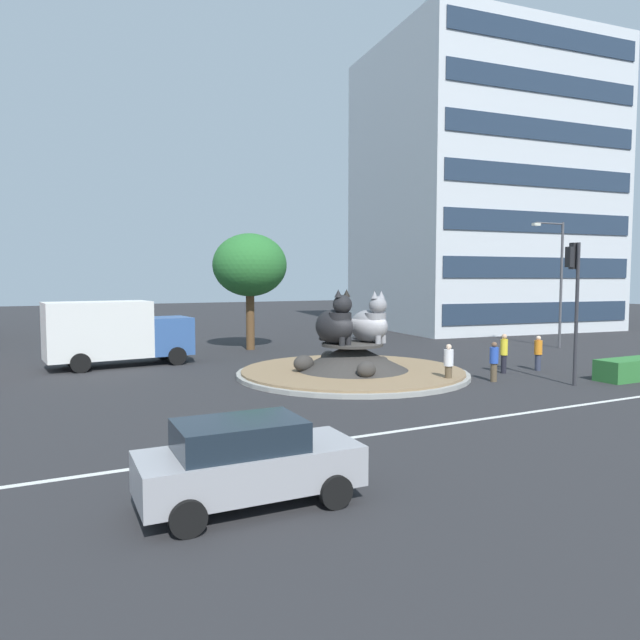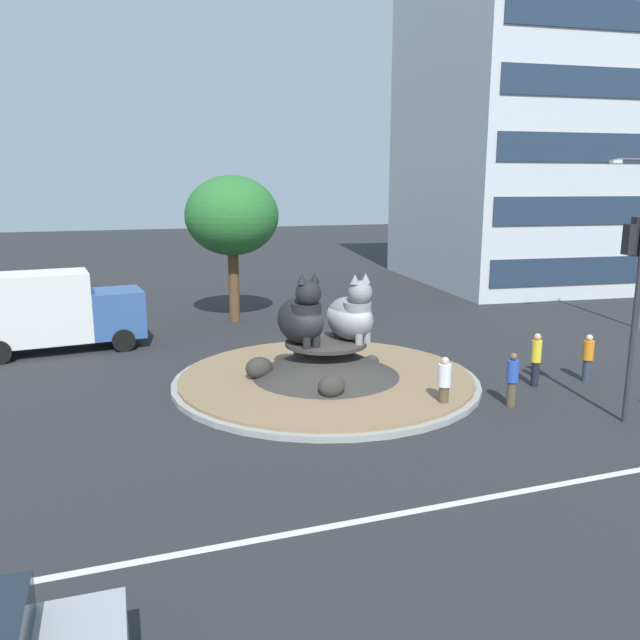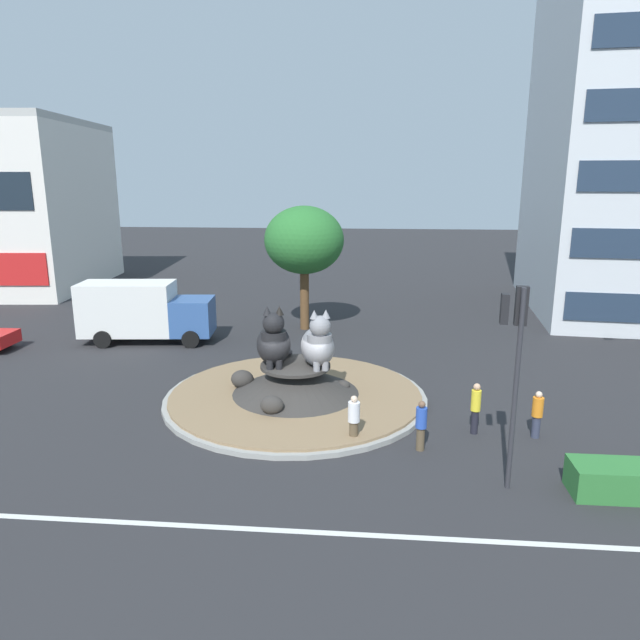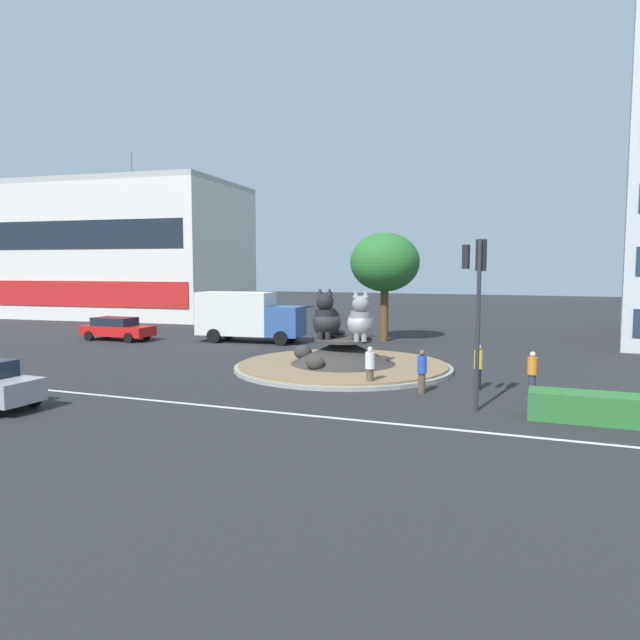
{
  "view_description": "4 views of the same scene",
  "coord_description": "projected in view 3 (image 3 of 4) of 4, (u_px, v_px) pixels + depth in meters",
  "views": [
    {
      "loc": [
        -12.52,
        -21.88,
        4.29
      ],
      "look_at": [
        -0.74,
        1.73,
        2.39
      ],
      "focal_mm": 32.07,
      "sensor_mm": 36.0,
      "label": 1
    },
    {
      "loc": [
        -6.86,
        -19.29,
        6.57
      ],
      "look_at": [
        0.34,
        1.58,
        1.84
      ],
      "focal_mm": 35.51,
      "sensor_mm": 36.0,
      "label": 2
    },
    {
      "loc": [
        2.82,
        -21.12,
        8.47
      ],
      "look_at": [
        0.77,
        2.14,
        2.71
      ],
      "focal_mm": 32.29,
      "sensor_mm": 36.0,
      "label": 3
    },
    {
      "loc": [
        8.87,
        -26.09,
        4.82
      ],
      "look_at": [
        -1.26,
        0.25,
        2.27
      ],
      "focal_mm": 33.05,
      "sensor_mm": 36.0,
      "label": 4
    }
  ],
  "objects": [
    {
      "name": "lane_centreline",
      "position": [
        251.0,
        529.0,
        14.28
      ],
      "size": [
        112.0,
        0.2,
        0.01
      ],
      "primitive_type": "cube",
      "color": "silver",
      "rests_on": "ground"
    },
    {
      "name": "roundabout_island",
      "position": [
        295.0,
        387.0,
        22.57
      ],
      "size": [
        10.27,
        10.27,
        1.45
      ],
      "color": "gray",
      "rests_on": "ground"
    },
    {
      "name": "cat_statue_grey",
      "position": [
        318.0,
        345.0,
        22.0
      ],
      "size": [
        1.75,
        2.58,
        2.31
      ],
      "rotation": [
        0.0,
        0.0,
        -1.3
      ],
      "color": "gray",
      "rests_on": "roundabout_island"
    },
    {
      "name": "cat_statue_black",
      "position": [
        274.0,
        342.0,
        22.2
      ],
      "size": [
        1.69,
        2.54,
        2.4
      ],
      "rotation": [
        0.0,
        0.0,
        -1.38
      ],
      "color": "black",
      "rests_on": "roundabout_island"
    },
    {
      "name": "pedestrian_white_shirt",
      "position": [
        354.0,
        419.0,
        18.72
      ],
      "size": [
        0.39,
        0.39,
        1.66
      ],
      "rotation": [
        0.0,
        0.0,
        3.31
      ],
      "color": "brown",
      "rests_on": "ground"
    },
    {
      "name": "pedestrian_orange_shirt",
      "position": [
        537.0,
        413.0,
        19.15
      ],
      "size": [
        0.36,
        0.36,
        1.64
      ],
      "rotation": [
        0.0,
        0.0,
        4.24
      ],
      "color": "#33384C",
      "rests_on": "ground"
    },
    {
      "name": "traffic_light_mast",
      "position": [
        516.0,
        345.0,
        15.3
      ],
      "size": [
        0.76,
        0.49,
        5.73
      ],
      "rotation": [
        0.0,
        0.0,
        1.47
      ],
      "color": "#2D2D33",
      "rests_on": "ground"
    },
    {
      "name": "pedestrian_yellow_shirt",
      "position": [
        476.0,
        407.0,
        19.43
      ],
      "size": [
        0.33,
        0.33,
        1.8
      ],
      "rotation": [
        0.0,
        0.0,
        2.03
      ],
      "color": "black",
      "rests_on": "ground"
    },
    {
      "name": "delivery_box_truck",
      "position": [
        143.0,
        311.0,
        30.3
      ],
      "size": [
        7.02,
        3.09,
        3.2
      ],
      "rotation": [
        0.0,
        0.0,
        0.09
      ],
      "color": "#335693",
      "rests_on": "ground"
    },
    {
      "name": "broadleaf_tree_behind_island",
      "position": [
        304.0,
        241.0,
        32.11
      ],
      "size": [
        4.46,
        4.46,
        7.03
      ],
      "color": "brown",
      "rests_on": "ground"
    },
    {
      "name": "ground_plane",
      "position": [
        296.0,
        399.0,
        22.69
      ],
      "size": [
        160.0,
        160.0,
        0.0
      ],
      "primitive_type": "plane",
      "color": "#28282B"
    },
    {
      "name": "pedestrian_blue_shirt",
      "position": [
        421.0,
        424.0,
        18.25
      ],
      "size": [
        0.36,
        0.36,
        1.67
      ],
      "rotation": [
        0.0,
        0.0,
        3.95
      ],
      "color": "brown",
      "rests_on": "ground"
    }
  ]
}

